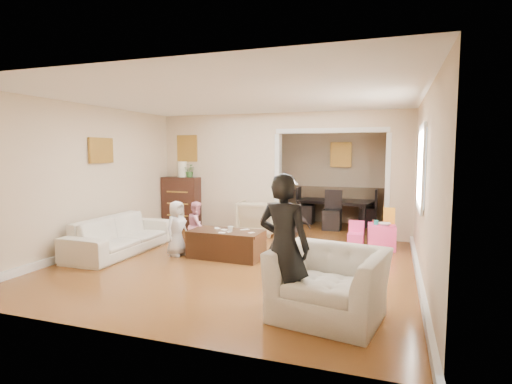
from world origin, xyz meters
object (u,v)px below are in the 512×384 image
at_px(armchair_front, 329,284).
at_px(dining_table, 336,212).
at_px(sofa, 121,235).
at_px(dresser, 183,202).
at_px(table_lamp, 182,169).
at_px(child_kneel_b, 197,226).
at_px(coffee_table, 226,244).
at_px(play_table, 381,237).
at_px(cyan_cup, 376,222).
at_px(armchair_back, 258,217).
at_px(child_toddler, 298,229).
at_px(adult_person, 284,247).
at_px(coffee_cup, 231,229).
at_px(child_kneel_a, 177,228).

relative_size(armchair_front, dining_table, 0.65).
relative_size(sofa, dresser, 1.81).
height_order(table_lamp, child_kneel_b, table_lamp).
distance_m(coffee_table, child_kneel_b, 0.79).
relative_size(armchair_front, play_table, 2.40).
bearing_deg(dining_table, sofa, -117.39).
xyz_separation_m(coffee_table, cyan_cup, (2.35, 1.41, 0.27)).
xyz_separation_m(armchair_front, dresser, (-4.02, 4.04, 0.22)).
relative_size(table_lamp, cyan_cup, 4.50).
relative_size(armchair_front, table_lamp, 3.17).
bearing_deg(cyan_cup, table_lamp, 170.54).
relative_size(coffee_table, cyan_cup, 15.31).
height_order(table_lamp, play_table, table_lamp).
bearing_deg(play_table, armchair_back, 168.73).
relative_size(cyan_cup, child_kneel_b, 0.09).
distance_m(cyan_cup, dining_table, 2.48).
relative_size(coffee_table, child_kneel_b, 1.38).
bearing_deg(coffee_table, cyan_cup, 30.96).
bearing_deg(play_table, coffee_table, -149.21).
bearing_deg(armchair_back, cyan_cup, 160.40).
height_order(play_table, dining_table, dining_table).
relative_size(dining_table, child_toddler, 2.12).
height_order(coffee_table, adult_person, adult_person).
bearing_deg(coffee_cup, dresser, 134.00).
height_order(play_table, cyan_cup, cyan_cup).
xyz_separation_m(coffee_table, child_kneel_b, (-0.70, 0.30, 0.21)).
distance_m(sofa, dining_table, 5.09).
xyz_separation_m(adult_person, child_kneel_b, (-2.26, 2.39, -0.34)).
distance_m(dresser, child_toddler, 3.37).
height_order(armchair_front, dining_table, armchair_front).
relative_size(sofa, coffee_cup, 22.81).
relative_size(coffee_cup, child_kneel_b, 0.11).
height_order(armchair_back, dining_table, armchair_back).
height_order(play_table, child_kneel_a, child_kneel_a).
bearing_deg(child_kneel_b, sofa, 98.34).
relative_size(dresser, coffee_cup, 12.63).
bearing_deg(dresser, child_kneel_b, -54.45).
height_order(cyan_cup, child_kneel_a, child_kneel_a).
height_order(coffee_cup, play_table, coffee_cup).
height_order(armchair_front, coffee_cup, armchair_front).
bearing_deg(sofa, coffee_cup, -83.32).
bearing_deg(child_kneel_a, child_kneel_b, -5.73).
bearing_deg(armchair_back, dining_table, -137.32).
relative_size(coffee_cup, cyan_cup, 1.18).
relative_size(child_kneel_a, child_kneel_b, 1.06).
bearing_deg(cyan_cup, armchair_front, -95.95).
distance_m(dresser, adult_person, 5.54).
distance_m(armchair_back, child_kneel_b, 1.77).
bearing_deg(child_toddler, dining_table, -132.77).
bearing_deg(child_kneel_b, coffee_table, -130.49).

